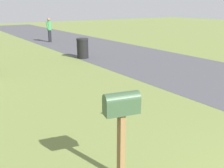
# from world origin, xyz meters

# --- Properties ---
(road_asphalt) EXTENTS (60.00, 5.17, 0.01)m
(road_asphalt) POSITION_xyz_m (6.00, -4.95, 0.00)
(road_asphalt) COLOR #47474C
(road_asphalt) RESTS_ON ground
(mailbox) EXTENTS (0.31, 0.54, 1.40)m
(mailbox) POSITION_xyz_m (3.15, 1.28, 1.12)
(mailbox) COLOR brown
(mailbox) RESTS_ON ground
(trash_bin) EXTENTS (0.59, 0.59, 0.98)m
(trash_bin) POSITION_xyz_m (11.65, -2.66, 0.49)
(trash_bin) COLOR black
(trash_bin) RESTS_ON ground
(pedestrian) EXTENTS (0.30, 0.52, 1.67)m
(pedestrian) POSITION_xyz_m (18.06, -3.48, 0.97)
(pedestrian) COLOR black
(pedestrian) RESTS_ON ground
(litter_bottle_near_hydrant) EXTENTS (0.17, 0.23, 0.07)m
(litter_bottle_near_hydrant) POSITION_xyz_m (5.28, 0.11, 0.04)
(litter_bottle_near_hydrant) COLOR #B2D8BF
(litter_bottle_near_hydrant) RESTS_ON ground
(litter_wrapper_midfield_a) EXTENTS (0.14, 0.12, 0.01)m
(litter_wrapper_midfield_a) POSITION_xyz_m (5.04, -0.67, 0.00)
(litter_wrapper_midfield_a) COLOR silver
(litter_wrapper_midfield_a) RESTS_ON ground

